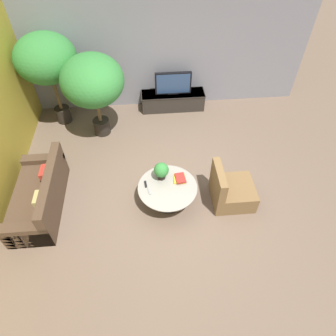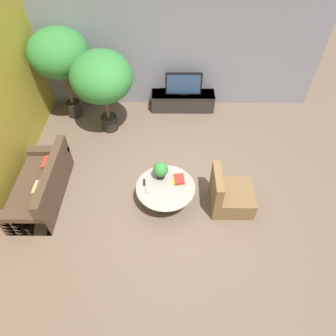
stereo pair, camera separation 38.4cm
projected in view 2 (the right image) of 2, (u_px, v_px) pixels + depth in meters
name	position (u px, v px, depth m)	size (l,w,h in m)	color
ground_plane	(170.00, 194.00, 6.14)	(24.00, 24.00, 0.00)	brown
back_wall_stone	(171.00, 49.00, 7.25)	(7.40, 0.12, 3.00)	gray
media_console	(183.00, 101.00, 7.96)	(1.66, 0.50, 0.46)	#2D2823
television	(184.00, 84.00, 7.58)	(0.92, 0.13, 0.59)	black
coffee_table	(166.00, 191.00, 5.80)	(1.14, 1.14, 0.44)	black
couch_by_wall	(42.00, 187.00, 5.90)	(0.84, 1.85, 0.84)	#4C3828
armchair_wicker	(229.00, 196.00, 5.77)	(0.80, 0.76, 0.86)	brown
potted_palm_tall	(59.00, 55.00, 6.72)	(1.36, 1.36, 2.24)	black
potted_palm_corner	(102.00, 78.00, 6.53)	(1.37, 1.37, 2.00)	black
potted_plant_tabletop	(161.00, 170.00, 5.71)	(0.29, 0.29, 0.37)	black
book_stack	(179.00, 179.00, 5.79)	(0.24, 0.27, 0.07)	gold
remote_black	(144.00, 182.00, 5.77)	(0.04, 0.16, 0.02)	black
remote_silver	(147.00, 190.00, 5.65)	(0.04, 0.16, 0.02)	gray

